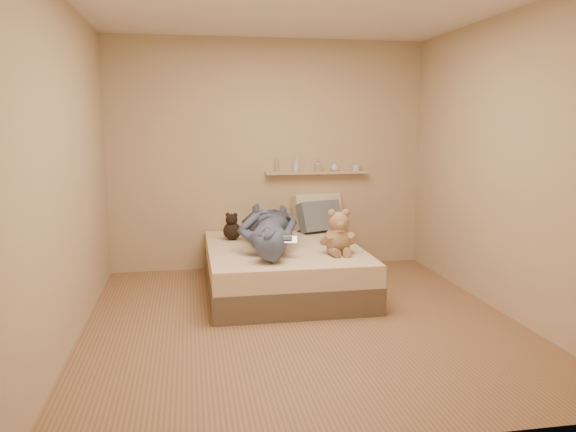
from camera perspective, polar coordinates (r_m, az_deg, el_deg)
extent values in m
plane|color=#8C6848|center=(4.85, 1.36, -10.61)|extent=(3.80, 3.80, 0.00)
plane|color=silver|center=(4.66, 1.49, 21.06)|extent=(3.80, 3.80, 0.00)
plane|color=tan|center=(6.44, -1.95, 6.17)|extent=(3.60, 0.00, 3.60)
plane|color=tan|center=(2.75, 9.31, 1.84)|extent=(3.60, 0.00, 3.60)
plane|color=tan|center=(4.57, -21.35, 4.26)|extent=(0.00, 3.80, 3.80)
plane|color=tan|center=(5.24, 21.19, 4.83)|extent=(0.00, 3.80, 3.80)
cube|color=brown|center=(5.68, -0.49, -6.28)|extent=(1.50, 1.90, 0.25)
cube|color=beige|center=(5.63, -0.50, -4.07)|extent=(1.48, 1.88, 0.20)
cube|color=silver|center=(5.08, -0.14, -2.45)|extent=(0.20, 0.11, 0.06)
cube|color=black|center=(5.07, -0.14, -2.28)|extent=(0.11, 0.06, 0.03)
sphere|color=#8B6D4C|center=(5.30, 5.08, -2.42)|extent=(0.26, 0.26, 0.26)
sphere|color=tan|center=(5.24, 5.16, -0.60)|extent=(0.19, 0.19, 0.19)
sphere|color=#9F8657|center=(5.21, 4.45, 0.29)|extent=(0.07, 0.07, 0.07)
sphere|color=#946A51|center=(5.24, 5.90, 0.32)|extent=(0.07, 0.07, 0.07)
sphere|color=olive|center=(5.16, 5.36, -0.95)|extent=(0.08, 0.08, 0.08)
cylinder|color=#9E6F54|center=(5.24, 3.91, -2.35)|extent=(0.11, 0.18, 0.15)
cylinder|color=#9D7F53|center=(5.29, 6.41, -2.27)|extent=(0.12, 0.18, 0.15)
cylinder|color=#876148|center=(5.19, 4.67, -3.66)|extent=(0.11, 0.18, 0.08)
cylinder|color=#9A7752|center=(5.22, 6.00, -3.61)|extent=(0.12, 0.19, 0.08)
cylinder|color=beige|center=(5.26, 5.15, -1.45)|extent=(0.14, 0.14, 0.02)
sphere|color=black|center=(5.93, -5.71, -1.52)|extent=(0.19, 0.19, 0.19)
sphere|color=black|center=(5.89, -5.75, -0.38)|extent=(0.13, 0.13, 0.13)
sphere|color=black|center=(5.90, -6.15, 0.13)|extent=(0.05, 0.05, 0.05)
sphere|color=black|center=(5.87, -5.37, 0.10)|extent=(0.05, 0.05, 0.05)
cube|color=beige|center=(6.47, 3.02, 0.39)|extent=(0.59, 0.37, 0.43)
cube|color=slate|center=(6.34, 3.26, -0.08)|extent=(0.56, 0.41, 0.37)
imported|color=#414966|center=(5.58, -2.01, -1.09)|extent=(0.82, 1.71, 0.39)
cube|color=tan|center=(6.50, 2.96, 4.42)|extent=(1.20, 0.12, 0.03)
cylinder|color=silver|center=(6.40, -1.13, 5.24)|extent=(0.04, 0.04, 0.17)
imported|color=silver|center=(6.44, 0.82, 5.30)|extent=(0.09, 0.09, 0.17)
imported|color=silver|center=(6.49, 3.10, 5.17)|extent=(0.07, 0.07, 0.14)
imported|color=silver|center=(6.54, 4.73, 5.02)|extent=(0.11, 0.11, 0.11)
cylinder|color=silver|center=(6.61, 6.93, 4.92)|extent=(0.09, 0.09, 0.08)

